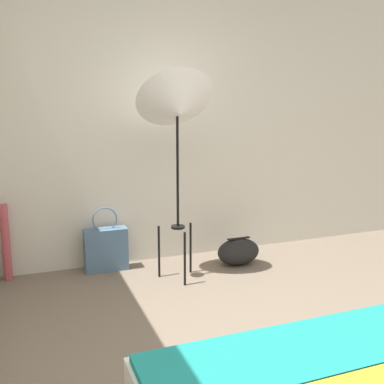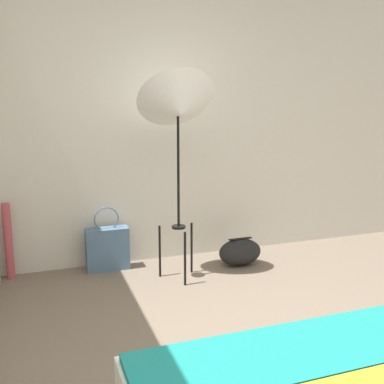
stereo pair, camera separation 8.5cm
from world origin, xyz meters
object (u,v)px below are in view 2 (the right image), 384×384
Objects in this scene: tote_bag at (108,248)px; duffel_bag at (240,252)px; photo_umbrella at (178,108)px; paper_roll at (8,241)px.

tote_bag is 1.42× the size of duffel_bag.
photo_umbrella reaches higher than paper_roll.
tote_bag is at bearing -4.22° from paper_roll.
paper_roll is (-0.83, 0.06, 0.13)m from tote_bag.
photo_umbrella is at bearing -19.00° from paper_roll.
photo_umbrella is at bearing -169.92° from duffel_bag.
paper_roll is at bearing 161.00° from photo_umbrella.
duffel_bag is (1.19, -0.30, -0.08)m from tote_bag.
photo_umbrella is 2.65× the size of paper_roll.
photo_umbrella reaches higher than tote_bag.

